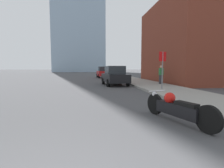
% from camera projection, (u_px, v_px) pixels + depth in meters
% --- Properties ---
extents(sidewalk, '(3.19, 240.00, 0.15)m').
position_uv_depth(sidewalk, '(111.00, 74.00, 41.63)').
color(sidewalk, gray).
rests_on(sidewalk, ground_plane).
extents(brick_storefront, '(10.27, 11.04, 8.21)m').
position_uv_depth(brick_storefront, '(203.00, 43.00, 18.51)').
color(brick_storefront, brown).
rests_on(brick_storefront, ground_plane).
extents(motorcycle, '(0.98, 2.48, 0.79)m').
position_uv_depth(motorcycle, '(176.00, 108.00, 4.84)').
color(motorcycle, black).
rests_on(motorcycle, ground_plane).
extents(parked_car_black, '(2.11, 4.05, 1.68)m').
position_uv_depth(parked_car_black, '(115.00, 76.00, 15.27)').
color(parked_car_black, black).
rests_on(parked_car_black, ground_plane).
extents(parked_car_red, '(2.17, 4.15, 1.73)m').
position_uv_depth(parked_car_red, '(104.00, 72.00, 27.12)').
color(parked_car_red, red).
rests_on(parked_car_red, ground_plane).
extents(stop_sign, '(0.57, 0.26, 2.39)m').
position_uv_depth(stop_sign, '(162.00, 64.00, 11.18)').
color(stop_sign, slate).
rests_on(stop_sign, sidewalk).
extents(pedestrian, '(0.36, 0.22, 1.57)m').
position_uv_depth(pedestrian, '(161.00, 75.00, 14.90)').
color(pedestrian, '#38383D').
rests_on(pedestrian, sidewalk).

